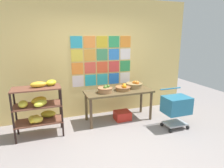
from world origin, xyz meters
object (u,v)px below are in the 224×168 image
(fruit_basket_back_right, at_px, (105,89))
(produce_crate_under_table, at_px, (122,115))
(shopping_cart, at_px, (176,106))
(display_table, at_px, (119,95))
(fruit_basket_left, at_px, (123,88))
(banana_shelf_unit, at_px, (38,106))
(fruit_basket_centre, at_px, (134,85))

(fruit_basket_back_right, relative_size, produce_crate_under_table, 0.92)
(shopping_cart, bearing_deg, produce_crate_under_table, 132.68)
(fruit_basket_back_right, height_order, shopping_cart, fruit_basket_back_right)
(display_table, relative_size, fruit_basket_left, 4.37)
(display_table, height_order, shopping_cart, shopping_cart)
(fruit_basket_left, bearing_deg, banana_shelf_unit, -174.72)
(display_table, xyz_separation_m, produce_crate_under_table, (0.09, -0.02, -0.52))
(fruit_basket_back_right, relative_size, fruit_basket_centre, 0.83)
(banana_shelf_unit, bearing_deg, shopping_cart, -12.86)
(fruit_basket_centre, xyz_separation_m, produce_crate_under_table, (-0.37, -0.16, -0.69))
(shopping_cart, bearing_deg, fruit_basket_centre, 112.97)
(banana_shelf_unit, relative_size, shopping_cart, 1.32)
(fruit_basket_centre, bearing_deg, fruit_basket_left, -159.22)
(banana_shelf_unit, distance_m, fruit_basket_back_right, 1.43)
(display_table, relative_size, shopping_cart, 1.87)
(produce_crate_under_table, bearing_deg, fruit_basket_back_right, -179.29)
(display_table, bearing_deg, produce_crate_under_table, -14.29)
(fruit_basket_centre, distance_m, shopping_cart, 1.12)
(produce_crate_under_table, distance_m, shopping_cart, 1.26)
(fruit_basket_centre, xyz_separation_m, shopping_cart, (0.54, -0.93, -0.30))
(display_table, height_order, fruit_basket_centre, fruit_basket_centre)
(banana_shelf_unit, bearing_deg, produce_crate_under_table, 4.50)
(display_table, distance_m, produce_crate_under_table, 0.53)
(shopping_cart, bearing_deg, banana_shelf_unit, 160.00)
(banana_shelf_unit, bearing_deg, fruit_basket_centre, 7.86)
(fruit_basket_back_right, bearing_deg, shopping_cart, -29.74)
(banana_shelf_unit, distance_m, produce_crate_under_table, 1.91)
(fruit_basket_centre, distance_m, produce_crate_under_table, 0.80)
(banana_shelf_unit, xyz_separation_m, shopping_cart, (2.75, -0.63, -0.13))
(display_table, bearing_deg, fruit_basket_left, 2.38)
(display_table, bearing_deg, shopping_cart, -38.38)
(display_table, distance_m, fruit_basket_back_right, 0.38)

